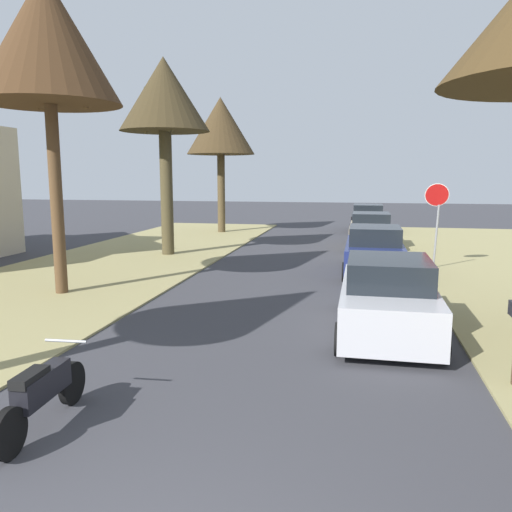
% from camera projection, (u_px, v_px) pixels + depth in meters
% --- Properties ---
extents(stop_sign_far, '(0.81, 0.73, 2.90)m').
position_uv_depth(stop_sign_far, '(437.00, 207.00, 17.37)').
color(stop_sign_far, '#9EA0A5').
rests_on(stop_sign_far, grass_verge_right).
extents(street_tree_left_mid_a, '(3.64, 3.64, 8.21)m').
position_uv_depth(street_tree_left_mid_a, '(47.00, 40.00, 12.89)').
color(street_tree_left_mid_a, brown).
rests_on(street_tree_left_mid_a, grass_verge_left).
extents(street_tree_left_mid_b, '(3.52, 3.52, 7.69)m').
position_uv_depth(street_tree_left_mid_b, '(164.00, 98.00, 19.78)').
color(street_tree_left_mid_b, '#473E27').
rests_on(street_tree_left_mid_b, grass_verge_left).
extents(street_tree_left_far, '(3.76, 3.76, 7.42)m').
position_uv_depth(street_tree_left_far, '(221.00, 127.00, 28.08)').
color(street_tree_left_far, '#4D3E26').
rests_on(street_tree_left_far, grass_verge_left).
extents(parked_sedan_silver, '(1.96, 4.41, 1.57)m').
position_uv_depth(parked_sedan_silver, '(387.00, 298.00, 10.44)').
color(parked_sedan_silver, '#BCBCC1').
rests_on(parked_sedan_silver, ground).
extents(parked_sedan_navy, '(1.96, 4.41, 1.57)m').
position_uv_depth(parked_sedan_navy, '(374.00, 252.00, 16.79)').
color(parked_sedan_navy, navy).
rests_on(parked_sedan_navy, ground).
extents(parked_sedan_tan, '(1.96, 4.41, 1.57)m').
position_uv_depth(parked_sedan_tan, '(370.00, 231.00, 22.91)').
color(parked_sedan_tan, tan).
rests_on(parked_sedan_tan, ground).
extents(parked_sedan_black, '(1.96, 4.41, 1.57)m').
position_uv_depth(parked_sedan_black, '(368.00, 219.00, 29.48)').
color(parked_sedan_black, black).
rests_on(parked_sedan_black, ground).
extents(parked_motorcycle, '(0.60, 2.05, 0.97)m').
position_uv_depth(parked_motorcycle, '(42.00, 392.00, 6.45)').
color(parked_motorcycle, black).
rests_on(parked_motorcycle, ground).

